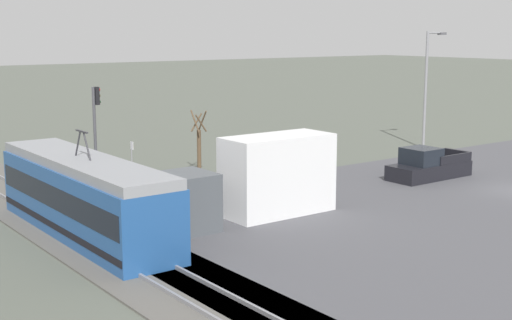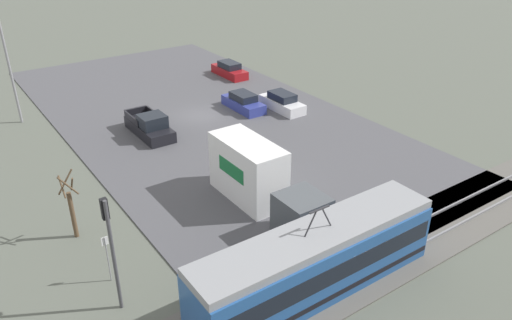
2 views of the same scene
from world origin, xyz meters
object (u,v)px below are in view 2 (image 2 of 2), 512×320
(sedan_car_2, at_px, (243,103))
(sedan_car_0, at_px, (229,70))
(traffic_light_pole, at_px, (110,241))
(street_lamp_near_crossing, at_px, (8,64))
(no_parking_sign, at_px, (107,255))
(street_tree, at_px, (72,208))
(light_rail_tram, at_px, (316,261))
(sedan_car_1, at_px, (282,103))
(pickup_truck, at_px, (150,127))
(box_truck, at_px, (260,180))

(sedan_car_2, bearing_deg, sedan_car_0, -114.84)
(traffic_light_pole, relative_size, street_lamp_near_crossing, 0.66)
(sedan_car_2, xyz_separation_m, no_parking_sign, (17.42, 14.95, 0.83))
(traffic_light_pole, bearing_deg, street_tree, -89.98)
(light_rail_tram, relative_size, traffic_light_pole, 2.23)
(traffic_light_pole, height_order, street_lamp_near_crossing, street_lamp_near_crossing)
(traffic_light_pole, bearing_deg, sedan_car_2, -136.35)
(sedan_car_1, relative_size, street_tree, 1.18)
(light_rail_tram, distance_m, traffic_light_pole, 8.99)
(pickup_truck, distance_m, no_parking_sign, 16.80)
(traffic_light_pole, bearing_deg, street_lamp_near_crossing, -92.62)
(pickup_truck, xyz_separation_m, sedan_car_0, (-12.98, -9.22, -0.08))
(pickup_truck, relative_size, street_tree, 1.35)
(street_lamp_near_crossing, bearing_deg, sedan_car_0, -178.75)
(sedan_car_2, bearing_deg, street_lamp_near_crossing, -26.67)
(box_truck, bearing_deg, traffic_light_pole, 18.34)
(light_rail_tram, distance_m, pickup_truck, 20.50)
(pickup_truck, height_order, sedan_car_2, pickup_truck)
(light_rail_tram, xyz_separation_m, pickup_truck, (-0.97, -20.46, -0.87))
(box_truck, relative_size, traffic_light_pole, 1.60)
(street_tree, bearing_deg, sedan_car_2, -149.40)
(pickup_truck, height_order, traffic_light_pole, traffic_light_pole)
(box_truck, relative_size, sedan_car_2, 1.97)
(sedan_car_2, bearing_deg, sedan_car_1, 144.36)
(pickup_truck, height_order, sedan_car_1, pickup_truck)
(no_parking_sign, bearing_deg, box_truck, -171.96)
(light_rail_tram, bearing_deg, sedan_car_1, -123.62)
(street_lamp_near_crossing, bearing_deg, pickup_truck, 130.89)
(traffic_light_pole, bearing_deg, light_rail_tram, 152.37)
(traffic_light_pole, distance_m, street_tree, 6.66)
(traffic_light_pole, relative_size, no_parking_sign, 2.22)
(street_lamp_near_crossing, bearing_deg, box_truck, 111.65)
(traffic_light_pole, relative_size, street_tree, 1.42)
(light_rail_tram, height_order, no_parking_sign, light_rail_tram)
(box_truck, bearing_deg, sedan_car_1, -132.20)
(light_rail_tram, distance_m, street_tree, 13.05)
(pickup_truck, height_order, street_lamp_near_crossing, street_lamp_near_crossing)
(box_truck, distance_m, sedan_car_0, 25.33)
(sedan_car_1, distance_m, traffic_light_pole, 25.43)
(street_lamp_near_crossing, bearing_deg, light_rail_tram, 102.77)
(sedan_car_1, bearing_deg, pickup_truck, 172.77)
(box_truck, height_order, street_tree, street_tree)
(sedan_car_1, xyz_separation_m, street_tree, (20.41, 8.50, 1.07))
(box_truck, xyz_separation_m, sedan_car_0, (-11.88, -22.35, -1.07))
(pickup_truck, relative_size, street_lamp_near_crossing, 0.62)
(sedan_car_0, relative_size, traffic_light_pole, 0.84)
(sedan_car_1, height_order, street_lamp_near_crossing, street_lamp_near_crossing)
(sedan_car_0, bearing_deg, sedan_car_2, -114.84)
(light_rail_tram, xyz_separation_m, sedan_car_1, (-12.62, -18.98, -0.94))
(sedan_car_0, relative_size, street_lamp_near_crossing, 0.55)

